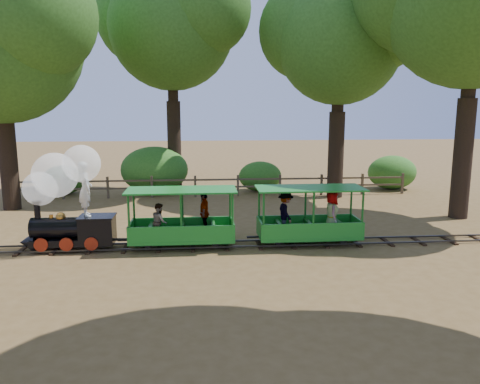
{
  "coord_description": "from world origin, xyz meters",
  "views": [
    {
      "loc": [
        -0.75,
        -13.58,
        4.15
      ],
      "look_at": [
        0.46,
        0.5,
        1.57
      ],
      "focal_mm": 35.0,
      "sensor_mm": 36.0,
      "label": 1
    }
  ],
  "objects": [
    {
      "name": "oak_ne",
      "position": [
        5.47,
        7.58,
        7.28
      ],
      "size": [
        7.0,
        6.16,
        9.82
      ],
      "color": "#2D2116",
      "rests_on": "ground"
    },
    {
      "name": "shrub_mid_w",
      "position": [
        -2.98,
        9.3,
        1.13
      ],
      "size": [
        3.27,
        2.51,
        2.26
      ],
      "primitive_type": "ellipsoid",
      "color": "#2D6B1E",
      "rests_on": "ground"
    },
    {
      "name": "carriage_front",
      "position": [
        -1.28,
        0.02,
        0.75
      ],
      "size": [
        3.21,
        1.34,
        1.67
      ],
      "color": "#1C8225",
      "rests_on": "track"
    },
    {
      "name": "carriage_rear",
      "position": [
        2.45,
        0.02,
        0.81
      ],
      "size": [
        3.21,
        1.31,
        1.67
      ],
      "color": "#1C8225",
      "rests_on": "track"
    },
    {
      "name": "track",
      "position": [
        0.0,
        0.0,
        0.07
      ],
      "size": [
        22.0,
        1.0,
        0.1
      ],
      "color": "#3F3D3A",
      "rests_on": "ground"
    },
    {
      "name": "shrub_west",
      "position": [
        -7.34,
        9.3,
        0.69
      ],
      "size": [
        2.0,
        1.54,
        1.39
      ],
      "primitive_type": "ellipsoid",
      "color": "#2D6B1E",
      "rests_on": "ground"
    },
    {
      "name": "locomotive",
      "position": [
        -4.7,
        0.07,
        1.76
      ],
      "size": [
        2.74,
        1.29,
        3.15
      ],
      "color": "black",
      "rests_on": "ground"
    },
    {
      "name": "fence",
      "position": [
        0.0,
        8.0,
        0.58
      ],
      "size": [
        18.1,
        0.1,
        1.0
      ],
      "color": "brown",
      "rests_on": "ground"
    },
    {
      "name": "shrub_east",
      "position": [
        9.0,
        9.3,
        0.86
      ],
      "size": [
        2.48,
        1.91,
        1.72
      ],
      "primitive_type": "ellipsoid",
      "color": "#2D6B1E",
      "rests_on": "ground"
    },
    {
      "name": "oak_nc",
      "position": [
        -2.03,
        9.58,
        8.11
      ],
      "size": [
        7.34,
        6.46,
        10.76
      ],
      "color": "#2D2116",
      "rests_on": "ground"
    },
    {
      "name": "ground",
      "position": [
        0.0,
        0.0,
        0.0
      ],
      "size": [
        90.0,
        90.0,
        0.0
      ],
      "primitive_type": "plane",
      "color": "olive",
      "rests_on": "ground"
    },
    {
      "name": "shrub_mid_e",
      "position": [
        2.22,
        9.3,
        0.74
      ],
      "size": [
        2.14,
        1.65,
        1.48
      ],
      "primitive_type": "ellipsoid",
      "color": "#2D6B1E",
      "rests_on": "ground"
    }
  ]
}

